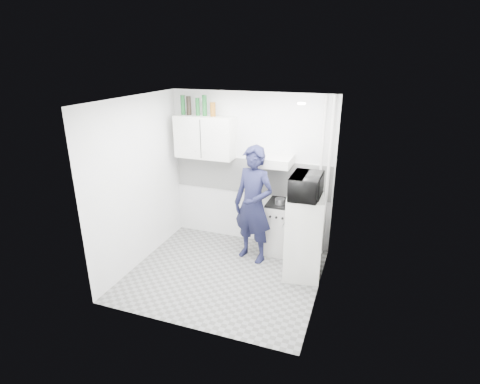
% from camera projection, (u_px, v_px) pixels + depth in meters
% --- Properties ---
extents(floor, '(2.80, 2.80, 0.00)m').
position_uv_depth(floor, '(224.00, 274.00, 5.70)').
color(floor, gray).
rests_on(floor, ground).
extents(ceiling, '(2.80, 2.80, 0.00)m').
position_uv_depth(ceiling, '(221.00, 100.00, 4.80)').
color(ceiling, white).
rests_on(ceiling, wall_back).
extents(wall_back, '(2.80, 0.00, 2.80)m').
position_uv_depth(wall_back, '(251.00, 170.00, 6.35)').
color(wall_back, white).
rests_on(wall_back, floor).
extents(wall_left, '(0.00, 2.60, 2.60)m').
position_uv_depth(wall_left, '(138.00, 184.00, 5.69)').
color(wall_left, white).
rests_on(wall_left, floor).
extents(wall_right, '(0.00, 2.60, 2.60)m').
position_uv_depth(wall_right, '(324.00, 207.00, 4.81)').
color(wall_right, white).
rests_on(wall_right, floor).
extents(person, '(0.78, 0.63, 1.88)m').
position_uv_depth(person, '(253.00, 205.00, 5.84)').
color(person, '#151732').
rests_on(person, floor).
extents(stove, '(0.54, 0.54, 0.86)m').
position_uv_depth(stove, '(283.00, 228.00, 6.23)').
color(stove, silver).
rests_on(stove, floor).
extents(fridge, '(0.60, 0.60, 1.26)m').
position_uv_depth(fridge, '(303.00, 238.00, 5.46)').
color(fridge, white).
rests_on(fridge, floor).
extents(stove_top, '(0.52, 0.52, 0.03)m').
position_uv_depth(stove_top, '(284.00, 203.00, 6.07)').
color(stove_top, black).
rests_on(stove_top, stove).
extents(saucepan, '(0.16, 0.16, 0.09)m').
position_uv_depth(saucepan, '(280.00, 201.00, 6.00)').
color(saucepan, silver).
rests_on(saucepan, stove_top).
extents(microwave, '(0.60, 0.41, 0.33)m').
position_uv_depth(microwave, '(306.00, 186.00, 5.18)').
color(microwave, black).
rests_on(microwave, fridge).
extents(bottle_a, '(0.07, 0.07, 0.32)m').
position_uv_depth(bottle_a, '(183.00, 105.00, 6.19)').
color(bottle_a, '#144C1E').
rests_on(bottle_a, upper_cabinet).
extents(bottle_b, '(0.08, 0.08, 0.30)m').
position_uv_depth(bottle_b, '(189.00, 106.00, 6.16)').
color(bottle_b, black).
rests_on(bottle_b, upper_cabinet).
extents(bottle_c, '(0.07, 0.07, 0.28)m').
position_uv_depth(bottle_c, '(198.00, 107.00, 6.11)').
color(bottle_c, '#144C1E').
rests_on(bottle_c, upper_cabinet).
extents(bottle_d, '(0.08, 0.08, 0.34)m').
position_uv_depth(bottle_d, '(205.00, 105.00, 6.06)').
color(bottle_d, '#144C1E').
rests_on(bottle_d, upper_cabinet).
extents(canister_a, '(0.09, 0.09, 0.23)m').
position_uv_depth(canister_a, '(213.00, 109.00, 6.03)').
color(canister_a, brown).
rests_on(canister_a, upper_cabinet).
extents(upper_cabinet, '(1.00, 0.35, 0.70)m').
position_uv_depth(upper_cabinet, '(205.00, 137.00, 6.24)').
color(upper_cabinet, white).
rests_on(upper_cabinet, wall_back).
extents(range_hood, '(0.60, 0.50, 0.14)m').
position_uv_depth(range_hood, '(273.00, 161.00, 5.90)').
color(range_hood, silver).
rests_on(range_hood, wall_back).
extents(backsplash, '(2.74, 0.03, 0.60)m').
position_uv_depth(backsplash, '(250.00, 176.00, 6.37)').
color(backsplash, white).
rests_on(backsplash, wall_back).
extents(pipe_a, '(0.05, 0.05, 2.60)m').
position_uv_depth(pipe_a, '(328.00, 180.00, 5.87)').
color(pipe_a, silver).
rests_on(pipe_a, floor).
extents(pipe_b, '(0.04, 0.04, 2.60)m').
position_uv_depth(pipe_b, '(320.00, 179.00, 5.91)').
color(pipe_b, silver).
rests_on(pipe_b, floor).
extents(ceiling_spot_fixture, '(0.10, 0.10, 0.02)m').
position_uv_depth(ceiling_spot_fixture, '(301.00, 104.00, 4.67)').
color(ceiling_spot_fixture, white).
rests_on(ceiling_spot_fixture, ceiling).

